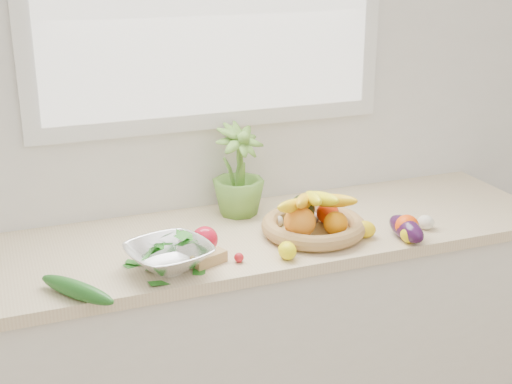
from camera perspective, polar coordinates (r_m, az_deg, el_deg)
name	(u,v)px	position (r m, az deg, el deg)	size (l,w,h in m)	color
back_wall	(210,86)	(2.56, -3.67, 8.47)	(4.50, 0.02, 2.70)	white
counter_cabinet	(241,353)	(2.64, -1.20, -12.79)	(2.20, 0.58, 0.86)	silver
countertop	(240,239)	(2.42, -1.28, -3.78)	(2.24, 0.62, 0.04)	beige
orange_loose	(407,227)	(2.42, 11.98, -2.75)	(0.08, 0.08, 0.08)	#FF4708
lemon_a	(287,251)	(2.22, 2.51, -4.70)	(0.06, 0.07, 0.06)	#FFF20D
lemon_b	(410,233)	(2.39, 12.22, -3.22)	(0.06, 0.08, 0.06)	yellow
lemon_c	(365,229)	(2.41, 8.72, -2.96)	(0.06, 0.07, 0.06)	yellow
apple	(205,239)	(2.27, -4.12, -3.80)	(0.08, 0.08, 0.08)	red
ginger	(209,259)	(2.19, -3.79, -5.36)	(0.11, 0.05, 0.04)	tan
garlic_a	(275,221)	(2.46, 1.55, -2.36)	(0.06, 0.06, 0.05)	silver
garlic_b	(311,218)	(2.50, 4.44, -2.08)	(0.05, 0.05, 0.04)	silver
garlic_c	(426,222)	(2.51, 13.42, -2.37)	(0.06, 0.06, 0.05)	white
eggplant	(406,229)	(2.41, 11.92, -2.89)	(0.07, 0.18, 0.07)	#2E0E34
cucumber	(77,290)	(2.05, -14.14, -7.58)	(0.05, 0.28, 0.05)	#195117
radish	(239,258)	(2.21, -1.38, -5.26)	(0.03, 0.03, 0.03)	#B4161E
potted_herb	(238,171)	(2.54, -1.43, 1.69)	(0.19, 0.19, 0.33)	#609536
fruit_basket	(313,220)	(2.40, 4.56, -2.26)	(0.43, 0.43, 0.18)	tan
colander_with_spinach	(169,251)	(2.15, -6.99, -4.70)	(0.30, 0.30, 0.13)	silver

